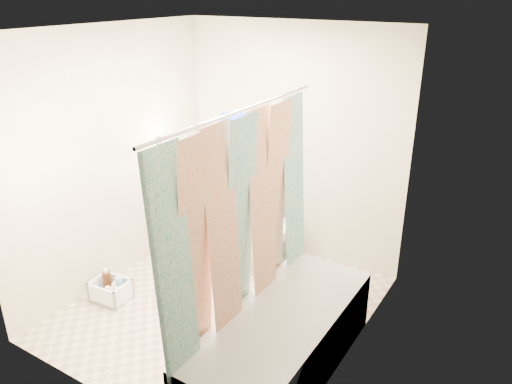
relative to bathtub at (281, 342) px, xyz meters
The scene contains 14 objects.
floor 0.99m from the bathtub, 153.43° to the left, with size 2.60×2.60×0.00m, color tan.
ceiling 2.33m from the bathtub, 153.43° to the left, with size 2.40×2.60×0.02m, color white.
wall_back 2.14m from the bathtub, 116.23° to the left, with size 2.40×0.02×2.40m, color tan.
wall_front 1.54m from the bathtub, 134.17° to the right, with size 2.40×0.02×2.40m, color tan.
wall_left 2.29m from the bathtub, 168.29° to the left, with size 0.02×2.60×2.40m, color tan.
wall_right 1.08m from the bathtub, 50.53° to the left, with size 0.02×2.60×2.40m, color tan.
bathtub is the anchor object (origin of this frame).
curtain_rod 1.71m from the bathtub, behind, with size 0.02×0.02×1.90m, color silver.
shower_curtain 0.82m from the bathtub, behind, with size 0.06×1.75×1.80m, color white.
toilet 1.71m from the bathtub, 120.55° to the left, with size 0.40×0.70×0.72m, color white.
tank_lid 1.60m from the bathtub, 121.63° to the left, with size 0.44×0.19×0.03m, color white.
tank_internals 1.95m from the bathtub, 120.23° to the left, with size 0.17×0.08×0.23m.
plumber 1.54m from the bathtub, 139.43° to the left, with size 0.61×0.40×1.67m, color #103CA2.
cleaning_caddy 1.78m from the bathtub, behind, with size 0.35×0.29×0.25m.
Camera 1 is at (2.25, -3.04, 2.69)m, focal length 35.00 mm.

